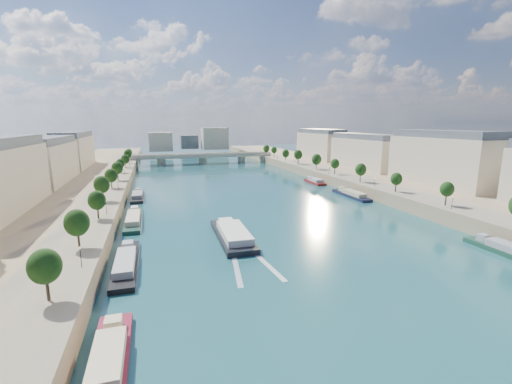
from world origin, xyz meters
TOP-DOWN VIEW (x-y plane):
  - ground at (0.00, 100.00)m, footprint 700.00×700.00m
  - quay_left at (-72.00, 100.00)m, footprint 44.00×520.00m
  - quay_right at (72.00, 100.00)m, footprint 44.00×520.00m
  - pave_left at (-57.00, 100.00)m, footprint 14.00×520.00m
  - pave_right at (57.00, 100.00)m, footprint 14.00×520.00m
  - trees_left at (-55.00, 102.00)m, footprint 4.80×268.80m
  - trees_right at (55.00, 110.00)m, footprint 4.80×268.80m
  - lamps_left at (-52.50, 90.00)m, footprint 0.36×200.36m
  - lamps_right at (52.50, 105.00)m, footprint 0.36×200.36m
  - buildings_left at (-85.00, 112.00)m, footprint 16.00×226.00m
  - buildings_right at (85.00, 112.00)m, footprint 16.00×226.00m
  - skyline at (3.19, 319.52)m, footprint 79.00×42.00m
  - bridge at (0.00, 235.63)m, footprint 112.00×12.00m
  - tour_barge at (-17.75, 52.13)m, footprint 9.10×29.46m
  - wake at (-17.75, 35.56)m, footprint 10.76×25.99m
  - moored_barges_left at (-45.50, 45.37)m, footprint 5.00×160.84m
  - moored_barges_right at (45.50, 56.03)m, footprint 5.00×159.19m

SIDE VIEW (x-z plane):
  - ground at x=0.00m, z-range 0.00..0.00m
  - wake at x=-17.75m, z-range 0.00..0.04m
  - moored_barges_right at x=45.50m, z-range -0.96..2.64m
  - moored_barges_left at x=-45.50m, z-range -0.96..2.64m
  - tour_barge at x=-17.75m, z-range -0.85..3.12m
  - quay_left at x=-72.00m, z-range 0.00..5.00m
  - quay_right at x=72.00m, z-range 0.00..5.00m
  - pave_left at x=-57.00m, z-range 5.00..5.10m
  - pave_right at x=57.00m, z-range 5.00..5.10m
  - bridge at x=0.00m, z-range 1.01..9.16m
  - lamps_left at x=-52.50m, z-range 5.64..9.92m
  - lamps_right at x=52.50m, z-range 5.64..9.92m
  - trees_left at x=-55.00m, z-range 6.35..14.61m
  - trees_right at x=55.00m, z-range 6.35..14.61m
  - skyline at x=3.19m, z-range 3.66..25.66m
  - buildings_left at x=-85.00m, z-range 4.85..28.05m
  - buildings_right at x=85.00m, z-range 4.85..28.05m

